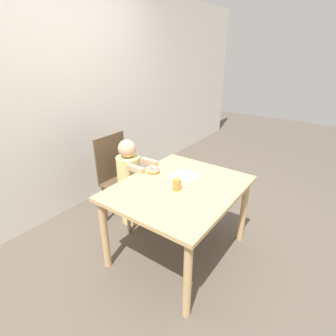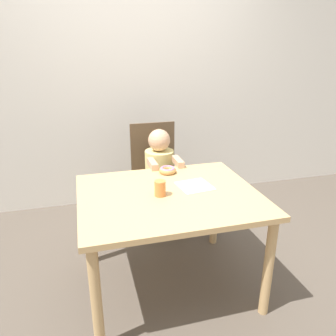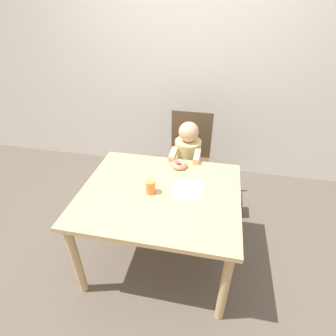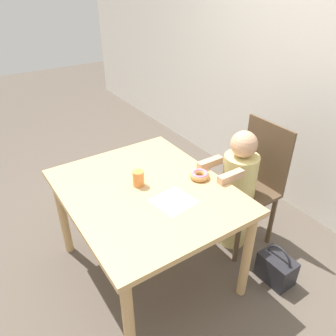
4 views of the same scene
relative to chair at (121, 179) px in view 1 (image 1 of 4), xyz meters
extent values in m
plane|color=brown|center=(-0.11, -0.83, -0.49)|extent=(12.00, 12.00, 0.00)
cube|color=silver|center=(-0.11, 0.68, 0.76)|extent=(8.00, 0.05, 2.50)
cube|color=tan|center=(-0.11, -0.83, 0.20)|extent=(1.14, 0.95, 0.03)
cylinder|color=tan|center=(-0.62, -1.24, -0.16)|extent=(0.06, 0.06, 0.68)
cylinder|color=tan|center=(0.40, -1.24, -0.16)|extent=(0.06, 0.06, 0.68)
cylinder|color=tan|center=(-0.62, -0.41, -0.16)|extent=(0.06, 0.06, 0.68)
cylinder|color=tan|center=(0.40, -0.41, -0.16)|extent=(0.06, 0.06, 0.68)
cube|color=brown|center=(0.00, -0.07, -0.04)|extent=(0.41, 0.42, 0.03)
cube|color=brown|center=(0.00, 0.13, 0.22)|extent=(0.41, 0.02, 0.49)
cylinder|color=brown|center=(-0.17, -0.25, -0.27)|extent=(0.04, 0.04, 0.44)
cylinder|color=brown|center=(0.17, -0.25, -0.27)|extent=(0.04, 0.04, 0.44)
cylinder|color=brown|center=(-0.17, 0.11, -0.27)|extent=(0.04, 0.04, 0.44)
cylinder|color=brown|center=(0.17, 0.11, -0.27)|extent=(0.04, 0.04, 0.44)
cylinder|color=#E0D17F|center=(0.00, -0.12, -0.26)|extent=(0.21, 0.21, 0.47)
cylinder|color=#E0D17F|center=(0.00, -0.12, 0.13)|extent=(0.24, 0.24, 0.31)
sphere|color=tan|center=(0.00, -0.12, 0.37)|extent=(0.18, 0.18, 0.18)
cube|color=tan|center=(-0.10, -0.32, 0.24)|extent=(0.05, 0.19, 0.05)
cube|color=tan|center=(0.10, -0.32, 0.24)|extent=(0.05, 0.19, 0.05)
torus|color=tan|center=(-0.02, -0.48, 0.24)|extent=(0.13, 0.13, 0.04)
torus|color=pink|center=(-0.02, -0.48, 0.25)|extent=(0.11, 0.11, 0.02)
cube|color=white|center=(0.09, -0.76, 0.22)|extent=(0.24, 0.24, 0.00)
cube|color=#232328|center=(0.45, -0.14, -0.39)|extent=(0.24, 0.16, 0.20)
torus|color=#232328|center=(0.45, -0.14, -0.29)|extent=(0.20, 0.02, 0.20)
cylinder|color=orange|center=(-0.17, -0.84, 0.27)|extent=(0.07, 0.07, 0.10)
camera|label=1|loc=(-1.76, -1.90, 1.28)|focal=28.00mm
camera|label=2|loc=(-0.61, -2.67, 1.11)|focal=35.00mm
camera|label=3|loc=(0.24, -2.26, 1.41)|focal=28.00mm
camera|label=4|loc=(1.34, -1.63, 1.38)|focal=35.00mm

